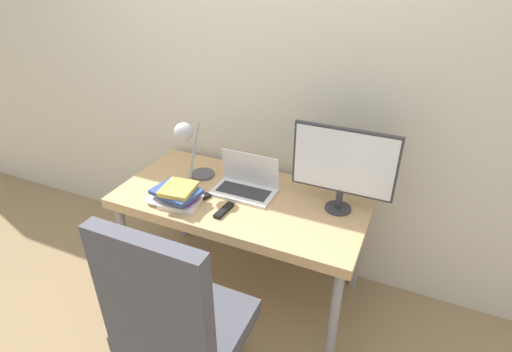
% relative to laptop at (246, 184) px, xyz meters
% --- Properties ---
extents(ground_plane, '(12.00, 12.00, 0.00)m').
position_rel_laptop_xyz_m(ground_plane, '(-0.00, -0.42, -0.76)').
color(ground_plane, '#937A56').
extents(wall_back, '(8.00, 0.05, 2.60)m').
position_rel_laptop_xyz_m(wall_back, '(-0.00, 0.36, 0.54)').
color(wall_back, beige).
rests_on(wall_back, ground_plane).
extents(desk, '(1.46, 0.72, 0.71)m').
position_rel_laptop_xyz_m(desk, '(-0.00, -0.06, -0.11)').
color(desk, tan).
rests_on(desk, ground_plane).
extents(laptop, '(0.36, 0.21, 0.22)m').
position_rel_laptop_xyz_m(laptop, '(0.00, 0.00, 0.00)').
color(laptop, silver).
rests_on(laptop, desk).
extents(monitor, '(0.55, 0.15, 0.48)m').
position_rel_laptop_xyz_m(monitor, '(0.55, 0.04, 0.23)').
color(monitor, '#333338').
rests_on(monitor, desk).
extents(desk_lamp, '(0.15, 0.29, 0.42)m').
position_rel_laptop_xyz_m(desk_lamp, '(-0.33, -0.06, 0.23)').
color(desk_lamp, '#4C4C51').
rests_on(desk_lamp, desk).
extents(office_chair, '(0.61, 0.64, 1.12)m').
position_rel_laptop_xyz_m(office_chair, '(0.09, -0.90, -0.15)').
color(office_chair, black).
rests_on(office_chair, ground_plane).
extents(book_stack, '(0.28, 0.23, 0.11)m').
position_rel_laptop_xyz_m(book_stack, '(-0.29, -0.27, 0.01)').
color(book_stack, silver).
rests_on(book_stack, desk).
extents(tv_remote, '(0.05, 0.16, 0.02)m').
position_rel_laptop_xyz_m(tv_remote, '(-0.02, -0.24, -0.04)').
color(tv_remote, black).
rests_on(tv_remote, desk).
extents(media_remote, '(0.10, 0.17, 0.02)m').
position_rel_laptop_xyz_m(media_remote, '(-0.21, -0.22, -0.04)').
color(media_remote, black).
rests_on(media_remote, desk).
extents(game_controller, '(0.14, 0.10, 0.04)m').
position_rel_laptop_xyz_m(game_controller, '(-0.40, -0.32, -0.03)').
color(game_controller, white).
rests_on(game_controller, desk).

